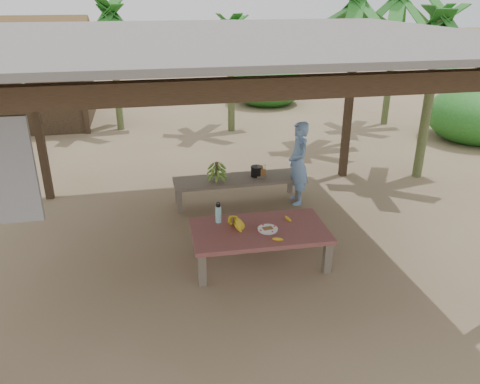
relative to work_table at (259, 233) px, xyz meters
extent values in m
plane|color=brown|center=(-0.36, 0.55, -0.43)|extent=(80.00, 80.00, 0.00)
cube|color=black|center=(-3.16, 2.85, 0.92)|extent=(0.13, 0.13, 2.70)
cube|color=black|center=(2.44, 2.85, 0.92)|extent=(0.13, 0.13, 2.70)
cube|color=black|center=(-0.36, -1.75, 2.27)|extent=(5.80, 0.14, 0.18)
cube|color=black|center=(-0.36, 2.85, 2.27)|extent=(5.80, 0.14, 0.18)
cube|color=black|center=(2.44, 0.55, 2.27)|extent=(0.14, 4.80, 0.18)
cube|color=slate|center=(-0.36, 0.55, 2.49)|extent=(6.60, 5.60, 0.06)
cube|color=slate|center=(-2.46, -1.75, 1.72)|extent=(0.45, 0.05, 0.85)
cube|color=brown|center=(-0.83, -0.40, -0.21)|extent=(0.10, 0.10, 0.44)
cube|color=brown|center=(0.81, -0.44, -0.21)|extent=(0.10, 0.10, 0.44)
cube|color=brown|center=(-0.81, 0.44, -0.21)|extent=(0.10, 0.10, 0.44)
cube|color=brown|center=(0.83, 0.40, -0.21)|extent=(0.10, 0.10, 0.44)
cube|color=maroon|center=(0.00, 0.00, 0.04)|extent=(1.83, 1.05, 0.06)
cube|color=brown|center=(-0.92, 1.75, -0.23)|extent=(0.08, 0.08, 0.40)
cube|color=brown|center=(1.14, 1.76, -0.23)|extent=(0.08, 0.08, 0.40)
cube|color=brown|center=(-0.93, 2.21, -0.23)|extent=(0.08, 0.08, 0.40)
cube|color=brown|center=(1.13, 2.22, -0.23)|extent=(0.08, 0.08, 0.40)
cube|color=brown|center=(0.11, 1.99, -0.01)|extent=(2.20, 0.61, 0.05)
cylinder|color=white|center=(0.09, -0.07, 0.07)|extent=(0.25, 0.25, 0.01)
cylinder|color=white|center=(0.09, -0.07, 0.09)|extent=(0.27, 0.27, 0.02)
cube|color=brown|center=(0.09, -0.07, 0.09)|extent=(0.15, 0.11, 0.02)
ellipsoid|color=yellow|center=(0.15, -0.36, 0.09)|extent=(0.15, 0.07, 0.04)
ellipsoid|color=yellow|center=(0.45, 0.17, 0.09)|extent=(0.08, 0.15, 0.04)
cylinder|color=#41C7CD|center=(-0.50, 0.31, 0.18)|extent=(0.08, 0.08, 0.23)
cylinder|color=black|center=(-0.50, 0.31, 0.31)|extent=(0.06, 0.06, 0.03)
torus|color=black|center=(-0.50, 0.31, 0.34)|extent=(0.05, 0.01, 0.05)
cylinder|color=black|center=(0.45, 2.02, 0.10)|extent=(0.20, 0.20, 0.17)
imported|color=#6F96D2|center=(1.12, 1.78, 0.29)|extent=(0.36, 0.54, 1.44)
cube|color=black|center=(-4.86, 8.55, 0.57)|extent=(4.00, 3.00, 2.00)
cube|color=brown|center=(-4.86, 9.40, 1.92)|extent=(4.40, 1.73, 1.00)
cylinder|color=#596638|center=(3.36, 4.84, 1.19)|extent=(0.18, 0.18, 3.25)
cylinder|color=#596638|center=(0.86, 6.57, 0.86)|extent=(0.18, 0.18, 2.60)
cylinder|color=#596638|center=(-2.03, 7.28, 1.04)|extent=(0.18, 0.18, 2.96)
cylinder|color=#596638|center=(3.88, 2.49, 1.05)|extent=(0.18, 0.18, 2.97)
cylinder|color=#596638|center=(5.19, 6.36, 1.22)|extent=(0.18, 0.18, 3.32)
camera|label=1|loc=(-1.38, -5.37, 2.97)|focal=35.00mm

